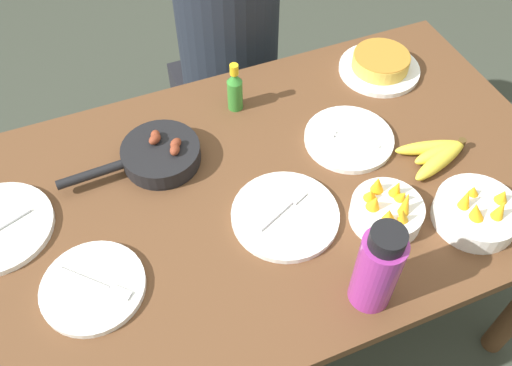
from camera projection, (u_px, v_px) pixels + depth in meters
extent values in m
plane|color=#383D33|center=(256.00, 322.00, 1.95)|extent=(14.00, 14.00, 0.00)
cube|color=brown|center=(256.00, 195.00, 1.36)|extent=(1.59, 0.90, 0.03)
cylinder|color=brown|center=(395.00, 123.00, 2.06)|extent=(0.07, 0.07, 0.74)
ellipsoid|color=yellow|center=(430.00, 148.00, 1.41)|extent=(0.19, 0.08, 0.04)
ellipsoid|color=yellow|center=(440.00, 153.00, 1.40)|extent=(0.16, 0.05, 0.04)
ellipsoid|color=yellow|center=(440.00, 160.00, 1.38)|extent=(0.20, 0.10, 0.04)
cylinder|color=#4C3819|center=(461.00, 145.00, 1.42)|extent=(0.02, 0.02, 0.04)
cylinder|color=black|center=(162.00, 160.00, 1.41)|extent=(0.20, 0.20, 0.01)
cylinder|color=black|center=(161.00, 153.00, 1.38)|extent=(0.20, 0.20, 0.04)
cylinder|color=black|center=(90.00, 175.00, 1.33)|extent=(0.17, 0.03, 0.02)
ellipsoid|color=brown|center=(155.00, 135.00, 1.38)|extent=(0.04, 0.04, 0.03)
ellipsoid|color=brown|center=(175.00, 150.00, 1.35)|extent=(0.04, 0.04, 0.02)
ellipsoid|color=brown|center=(176.00, 143.00, 1.36)|extent=(0.04, 0.04, 0.03)
ellipsoid|color=brown|center=(155.00, 139.00, 1.37)|extent=(0.05, 0.04, 0.03)
cylinder|color=white|center=(379.00, 69.00, 1.63)|extent=(0.24, 0.24, 0.02)
cylinder|color=gold|center=(381.00, 61.00, 1.60)|extent=(0.17, 0.17, 0.04)
cylinder|color=#AB7427|center=(382.00, 55.00, 1.59)|extent=(0.16, 0.16, 0.00)
cylinder|color=white|center=(285.00, 215.00, 1.29)|extent=(0.26, 0.26, 0.02)
cylinder|color=silver|center=(277.00, 216.00, 1.28)|extent=(0.10, 0.05, 0.01)
cube|color=silver|center=(298.00, 197.00, 1.31)|extent=(0.05, 0.04, 0.00)
cylinder|color=white|center=(349.00, 139.00, 1.45)|extent=(0.24, 0.24, 0.02)
cylinder|color=silver|center=(357.00, 141.00, 1.43)|extent=(0.09, 0.09, 0.01)
cube|color=silver|center=(327.00, 132.00, 1.45)|extent=(0.05, 0.05, 0.00)
cylinder|color=silver|center=(8.00, 224.00, 1.26)|extent=(0.11, 0.05, 0.01)
cylinder|color=white|center=(93.00, 287.00, 1.17)|extent=(0.23, 0.23, 0.02)
cylinder|color=silver|center=(84.00, 278.00, 1.17)|extent=(0.10, 0.10, 0.01)
cube|color=silver|center=(120.00, 292.00, 1.15)|extent=(0.05, 0.05, 0.00)
cylinder|color=white|center=(386.00, 212.00, 1.28)|extent=(0.17, 0.17, 0.05)
cone|color=#F4A819|center=(402.00, 196.00, 1.25)|extent=(0.03, 0.04, 0.05)
cone|color=#F4A819|center=(397.00, 189.00, 1.26)|extent=(0.05, 0.05, 0.05)
cone|color=#F4A819|center=(377.00, 185.00, 1.27)|extent=(0.04, 0.04, 0.05)
cone|color=#F4A819|center=(370.00, 195.00, 1.26)|extent=(0.06, 0.06, 0.04)
cone|color=#F4A819|center=(374.00, 203.00, 1.23)|extent=(0.04, 0.05, 0.06)
cone|color=#F4A819|center=(389.00, 216.00, 1.21)|extent=(0.06, 0.05, 0.05)
cone|color=#F4A819|center=(403.00, 216.00, 1.21)|extent=(0.04, 0.03, 0.06)
cone|color=#F4A819|center=(406.00, 203.00, 1.23)|extent=(0.05, 0.05, 0.07)
cylinder|color=white|center=(476.00, 213.00, 1.27)|extent=(0.20, 0.20, 0.05)
cone|color=#F4A819|center=(502.00, 196.00, 1.25)|extent=(0.04, 0.04, 0.04)
cone|color=#F4A819|center=(473.00, 191.00, 1.27)|extent=(0.04, 0.03, 0.04)
cone|color=#F4A819|center=(466.00, 199.00, 1.24)|extent=(0.05, 0.05, 0.06)
cone|color=#F4A819|center=(476.00, 211.00, 1.22)|extent=(0.06, 0.06, 0.06)
cone|color=#F4A819|center=(500.00, 210.00, 1.22)|extent=(0.05, 0.05, 0.06)
cylinder|color=#992D89|center=(377.00, 271.00, 1.09)|extent=(0.09, 0.09, 0.20)
cylinder|color=black|center=(388.00, 239.00, 1.00)|extent=(0.07, 0.07, 0.04)
cylinder|color=#337F2D|center=(235.00, 95.00, 1.50)|extent=(0.04, 0.04, 0.09)
cone|color=#337F2D|center=(234.00, 78.00, 1.45)|extent=(0.04, 0.04, 0.03)
cylinder|color=gold|center=(234.00, 70.00, 1.43)|extent=(0.02, 0.02, 0.03)
cube|color=black|center=(233.00, 129.00, 2.21)|extent=(0.38, 0.38, 0.50)
cylinder|color=#1E232D|center=(227.00, 19.00, 1.80)|extent=(0.34, 0.34, 0.54)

